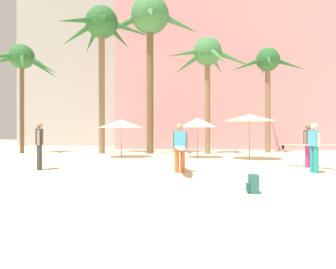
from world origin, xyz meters
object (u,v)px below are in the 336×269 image
(palm_tree_right, at_px, (208,58))
(person_mid_center, at_px, (314,145))
(cafe_umbrella_2, at_px, (249,118))
(palm_tree_far_right, at_px, (101,31))
(person_far_left, at_px, (180,146))
(palm_tree_far_left, at_px, (268,67))
(palm_tree_left, at_px, (22,62))
(person_near_left, at_px, (309,144))
(cafe_umbrella_1, at_px, (121,124))
(beach_towel, at_px, (308,194))
(cafe_umbrella_3, at_px, (198,122))
(person_mid_left, at_px, (39,143))
(palm_tree_center, at_px, (150,23))
(backpack, at_px, (253,184))

(palm_tree_right, distance_m, person_mid_center, 11.66)
(cafe_umbrella_2, bearing_deg, palm_tree_far_right, 155.99)
(cafe_umbrella_2, xyz_separation_m, person_far_left, (-3.41, -5.86, -1.26))
(palm_tree_far_left, xyz_separation_m, person_far_left, (-5.78, -11.90, -5.15))
(palm_tree_left, xyz_separation_m, person_near_left, (16.24, -7.73, -5.30))
(palm_tree_right, height_order, person_mid_center, palm_tree_right)
(person_near_left, bearing_deg, palm_tree_far_right, -173.09)
(palm_tree_far_right, relative_size, person_near_left, 3.99)
(cafe_umbrella_1, relative_size, cafe_umbrella_2, 0.97)
(person_mid_center, bearing_deg, person_far_left, -10.76)
(palm_tree_left, distance_m, person_near_left, 18.75)
(beach_towel, bearing_deg, palm_tree_far_right, 122.82)
(palm_tree_left, bearing_deg, beach_towel, -43.07)
(palm_tree_left, height_order, palm_tree_right, palm_tree_right)
(beach_towel, bearing_deg, person_far_left, 130.14)
(cafe_umbrella_1, bearing_deg, palm_tree_far_left, 28.95)
(cafe_umbrella_3, xyz_separation_m, person_mid_left, (-5.93, -6.31, -0.98))
(cafe_umbrella_2, height_order, person_far_left, cafe_umbrella_2)
(palm_tree_far_left, distance_m, palm_tree_center, 8.82)
(person_far_left, xyz_separation_m, person_mid_center, (4.58, 0.36, 0.02))
(palm_tree_right, bearing_deg, palm_tree_far_left, 21.50)
(palm_tree_far_left, xyz_separation_m, palm_tree_right, (-4.32, -1.70, 0.30))
(person_near_left, height_order, person_mid_left, person_mid_left)
(person_mid_left, bearing_deg, palm_tree_left, 103.10)
(palm_tree_far_right, bearing_deg, palm_tree_center, 3.70)
(palm_tree_far_right, height_order, person_near_left, palm_tree_far_right)
(palm_tree_left, bearing_deg, person_mid_center, -30.69)
(cafe_umbrella_1, relative_size, person_mid_left, 1.45)
(cafe_umbrella_2, distance_m, person_far_left, 6.90)
(palm_tree_right, height_order, cafe_umbrella_1, palm_tree_right)
(palm_tree_center, xyz_separation_m, backpack, (4.20, -13.57, -8.64))
(palm_tree_center, distance_m, cafe_umbrella_1, 7.82)
(palm_tree_center, height_order, cafe_umbrella_2, palm_tree_center)
(palm_tree_center, bearing_deg, person_mid_center, -54.45)
(palm_tree_far_right, relative_size, beach_towel, 5.38)
(cafe_umbrella_1, distance_m, person_near_left, 9.86)
(palm_tree_center, bearing_deg, backpack, -72.81)
(cafe_umbrella_3, bearing_deg, person_near_left, -47.90)
(palm_tree_far_right, distance_m, cafe_umbrella_2, 11.71)
(palm_tree_right, xyz_separation_m, palm_tree_far_right, (-7.16, -0.27, 1.94))
(palm_tree_center, bearing_deg, palm_tree_far_left, 12.15)
(palm_tree_far_right, xyz_separation_m, cafe_umbrella_1, (2.12, -3.21, -6.40))
(beach_towel, xyz_separation_m, person_far_left, (-2.97, 3.52, 0.91))
(person_mid_left, bearing_deg, palm_tree_far_left, 26.36)
(beach_towel, bearing_deg, palm_tree_far_left, 79.64)
(palm_tree_far_right, relative_size, cafe_umbrella_1, 3.84)
(person_mid_center, bearing_deg, palm_tree_right, -87.61)
(person_far_left, bearing_deg, cafe_umbrella_3, -12.45)
(palm_tree_far_right, relative_size, person_mid_center, 5.84)
(palm_tree_far_left, relative_size, person_mid_left, 4.17)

